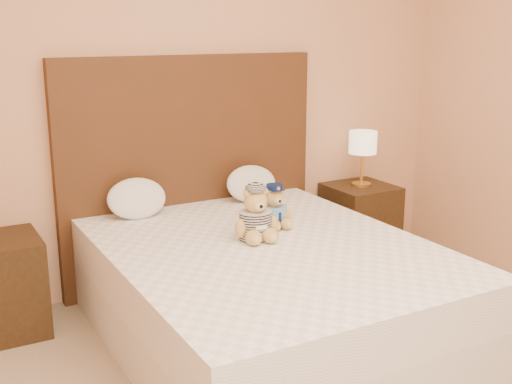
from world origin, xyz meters
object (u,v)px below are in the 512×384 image
(nightstand_left, at_px, (0,287))
(pillow_right, at_px, (251,182))
(teddy_police, at_px, (274,206))
(teddy_prisoner, at_px, (256,213))
(nightstand_right, at_px, (360,222))
(lamp, at_px, (363,145))
(pillow_left, at_px, (137,197))
(bed, at_px, (267,293))

(nightstand_left, bearing_deg, pillow_right, 1.07)
(teddy_police, bearing_deg, teddy_prisoner, -143.95)
(nightstand_left, height_order, nightstand_right, same)
(nightstand_right, bearing_deg, lamp, 180.00)
(lamp, xyz_separation_m, pillow_left, (-1.68, 0.03, -0.17))
(nightstand_right, xyz_separation_m, lamp, (-0.00, 0.00, 0.57))
(bed, relative_size, teddy_police, 7.98)
(lamp, bearing_deg, pillow_left, 178.98)
(nightstand_right, bearing_deg, teddy_police, -152.76)
(lamp, relative_size, pillow_right, 1.12)
(lamp, relative_size, teddy_police, 1.60)
(teddy_prisoner, bearing_deg, nightstand_right, 34.77)
(teddy_police, bearing_deg, bed, -125.70)
(bed, xyz_separation_m, teddy_prisoner, (-0.01, 0.12, 0.42))
(pillow_left, bearing_deg, bed, -62.46)
(nightstand_left, height_order, teddy_prisoner, teddy_prisoner)
(bed, bearing_deg, lamp, 32.62)
(nightstand_right, relative_size, teddy_police, 2.19)
(bed, xyz_separation_m, nightstand_right, (1.25, 0.80, -0.00))
(bed, bearing_deg, teddy_police, 53.10)
(teddy_prisoner, relative_size, pillow_left, 0.80)
(pillow_right, bearing_deg, lamp, -1.92)
(bed, relative_size, nightstand_left, 3.64)
(teddy_police, distance_m, pillow_right, 0.60)
(bed, distance_m, teddy_police, 0.51)
(lamp, bearing_deg, nightstand_left, 180.00)
(nightstand_right, height_order, lamp, lamp)
(nightstand_left, xyz_separation_m, teddy_prisoner, (1.24, -0.68, 0.42))
(lamp, height_order, teddy_prisoner, lamp)
(pillow_left, bearing_deg, lamp, -1.02)
(nightstand_left, relative_size, pillow_right, 1.53)
(bed, distance_m, teddy_prisoner, 0.44)
(lamp, bearing_deg, teddy_prisoner, -151.47)
(teddy_police, distance_m, pillow_left, 0.85)
(teddy_police, height_order, pillow_left, pillow_left)
(nightstand_right, height_order, teddy_prisoner, teddy_prisoner)
(bed, bearing_deg, nightstand_left, 147.38)
(teddy_police, bearing_deg, pillow_right, 75.19)
(pillow_right, bearing_deg, teddy_prisoner, -117.07)
(teddy_prisoner, distance_m, pillow_right, 0.80)
(bed, xyz_separation_m, nightstand_left, (-1.25, 0.80, -0.00))
(nightstand_left, xyz_separation_m, lamp, (2.50, 0.00, 0.57))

